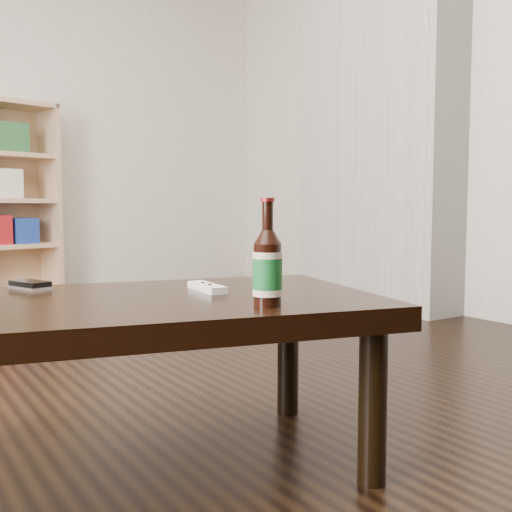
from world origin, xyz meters
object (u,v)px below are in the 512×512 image
phone (30,285)px  remote (207,287)px  beer_bottle (268,268)px  coffee_table (141,321)px

phone → remote: (0.37, -0.29, -0.00)m
phone → beer_bottle: bearing=-77.3°
beer_bottle → remote: bearing=89.3°
coffee_table → phone: bearing=120.2°
beer_bottle → phone: size_ratio=1.78×
beer_bottle → phone: beer_bottle is taller
remote → beer_bottle: bearing=-85.6°
coffee_table → phone: (-0.18, 0.32, 0.07)m
phone → remote: size_ratio=0.81×
remote → phone: bearing=146.9°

